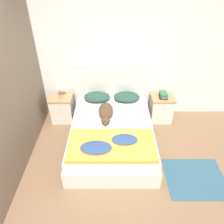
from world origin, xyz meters
TOP-DOWN VIEW (x-y plane):
  - ground_plane at (0.00, 0.00)m, footprint 16.00×16.00m
  - wall_back at (0.00, 2.13)m, footprint 9.00×0.06m
  - wall_side_left at (-1.38, 1.05)m, footprint 0.06×3.10m
  - bed at (0.08, 1.05)m, footprint 1.46×1.97m
  - headboard at (0.08, 2.06)m, footprint 1.54×0.06m
  - nightstand_left at (-0.96, 1.82)m, footprint 0.46×0.42m
  - nightstand_right at (1.11, 1.82)m, footprint 0.46×0.42m
  - pillow_left at (-0.22, 1.81)m, footprint 0.52×0.36m
  - pillow_right at (0.38, 1.81)m, footprint 0.52×0.36m
  - quilt at (0.07, 0.46)m, footprint 1.33×0.71m
  - dog at (-0.03, 1.26)m, footprint 0.26×0.68m
  - book_stack at (1.11, 1.80)m, footprint 0.18×0.21m
  - table_lamp at (-0.96, 1.82)m, footprint 0.17×0.17m
  - rug at (1.40, 0.26)m, footprint 0.93×0.80m

SIDE VIEW (x-z plane):
  - ground_plane at x=0.00m, z-range 0.00..0.00m
  - rug at x=1.40m, z-range 0.00..0.00m
  - bed at x=0.08m, z-range 0.00..0.48m
  - nightstand_left at x=-0.96m, z-range 0.00..0.56m
  - nightstand_right at x=1.11m, z-range 0.00..0.56m
  - quilt at x=0.07m, z-range 0.47..0.59m
  - pillow_left at x=-0.22m, z-range 0.49..0.64m
  - pillow_right at x=0.38m, z-range 0.49..0.64m
  - dog at x=-0.03m, z-range 0.48..0.68m
  - headboard at x=0.08m, z-range 0.02..1.15m
  - book_stack at x=1.11m, z-range 0.56..0.67m
  - table_lamp at x=-0.96m, z-range 0.65..0.98m
  - wall_back at x=0.00m, z-range 0.00..2.55m
  - wall_side_left at x=-1.38m, z-range 0.00..2.55m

